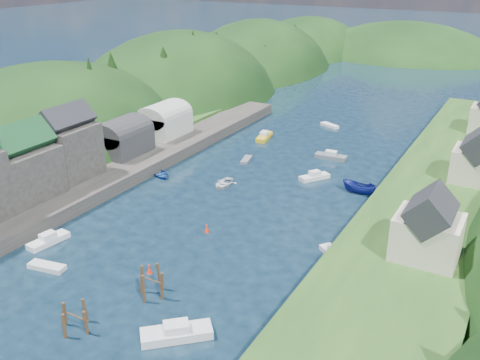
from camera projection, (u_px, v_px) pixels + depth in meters
The scene contains 14 objects.
ground at pixel (300, 159), 95.46m from camera, with size 600.00×600.00×0.00m, color black.
hillside_left at pixel (177, 129), 138.96m from camera, with size 44.00×245.56×52.00m.
far_hills at pixel (434, 85), 198.86m from camera, with size 103.00×68.00×44.00m.
hill_trees at pixel (340, 83), 102.19m from camera, with size 92.08×152.85×12.24m.
quay_left at pixel (78, 186), 81.75m from camera, with size 12.00×110.00×2.00m, color #2D2B28.
terrace_left_grass at pixel (45, 176), 84.81m from camera, with size 12.00×110.00×2.50m, color #234719.
boat_sheds at pixel (144, 126), 96.29m from camera, with size 7.00×21.00×7.50m.
terrace_right at pixel (435, 203), 75.68m from camera, with size 16.00×120.00×2.40m, color #234719.
right_bank_cottages at pixel (471, 158), 79.24m from camera, with size 9.00×59.24×8.41m.
piling_cluster_near at pixel (75, 320), 51.53m from camera, with size 3.35×3.11×3.25m.
piling_cluster_far at pixel (152, 285), 56.57m from camera, with size 3.25×3.03×3.85m.
channel_buoy_near at pixel (149, 269), 60.95m from camera, with size 0.70×0.70×1.10m.
channel_buoy_far at pixel (207, 229), 70.11m from camera, with size 0.70×0.70×1.10m.
moored_boats at pixel (217, 215), 73.57m from camera, with size 38.92×85.03×2.13m.
Camera 1 is at (34.35, -33.32, 33.47)m, focal length 40.00 mm.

